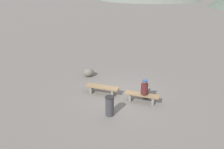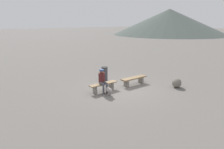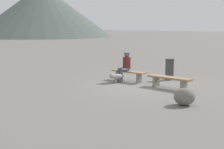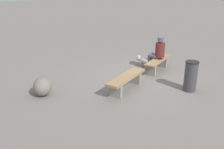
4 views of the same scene
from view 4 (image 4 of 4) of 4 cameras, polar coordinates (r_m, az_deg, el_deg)
ground at (r=8.82m, az=6.49°, el=-0.94°), size 210.00×210.00×0.06m
bench_left at (r=7.67m, az=3.33°, el=-1.19°), size 1.82×0.46×0.47m
bench_right at (r=9.49m, az=10.64°, el=2.76°), size 1.71×0.43×0.47m
seated_person at (r=9.51m, az=10.65°, el=5.42°), size 0.39×0.64×1.29m
dog at (r=9.88m, az=7.19°, el=3.33°), size 0.36×0.73×0.44m
trash_bin at (r=7.94m, az=17.79°, el=-0.37°), size 0.41×0.41×0.95m
boulder at (r=7.61m, az=-15.82°, el=-2.70°), size 0.86×0.86×0.55m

